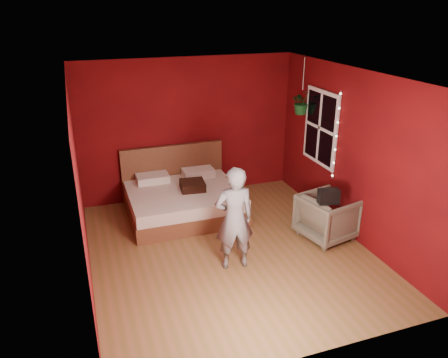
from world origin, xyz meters
TOP-DOWN VIEW (x-y plane):
  - floor at (0.00, 0.00)m, footprint 4.50×4.50m
  - room_walls at (0.00, 0.00)m, footprint 4.04×4.54m
  - window at (1.97, 0.90)m, footprint 0.05×0.97m
  - fairy_lights at (1.94, 0.37)m, footprint 0.04×0.04m
  - bed at (-0.34, 1.48)m, footprint 1.90×1.61m
  - person at (-0.07, -0.39)m, footprint 0.57×0.40m
  - armchair at (1.60, -0.11)m, footprint 0.94×0.92m
  - handbag at (1.44, -0.32)m, footprint 0.33×0.21m
  - throw_pillow at (-0.18, 1.36)m, footprint 0.45×0.45m
  - hanging_plant at (1.88, 1.44)m, footprint 0.39×0.34m

SIDE VIEW (x-z plane):
  - floor at x=0.00m, z-range 0.00..0.00m
  - bed at x=-0.34m, z-range -0.25..0.79m
  - armchair at x=1.60m, z-range 0.00..0.72m
  - throw_pillow at x=-0.18m, z-range 0.47..0.62m
  - person at x=-0.07m, z-range 0.00..1.50m
  - handbag at x=1.44m, z-range 0.72..0.93m
  - fairy_lights at x=1.94m, z-range 0.77..2.22m
  - window at x=1.97m, z-range 0.87..2.14m
  - room_walls at x=0.00m, z-range 0.37..2.99m
  - hanging_plant at x=1.88m, z-range 1.34..2.32m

